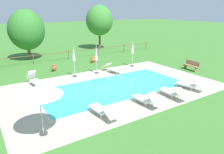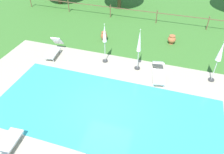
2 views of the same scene
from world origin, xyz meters
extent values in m
plane|color=#3D752D|center=(0.00, 0.00, 0.00)|extent=(160.00, 160.00, 0.00)
cube|color=#B2A893|center=(0.00, 0.00, 0.00)|extent=(15.05, 9.26, 0.01)
cube|color=#38C6D1|center=(0.00, 0.00, 0.01)|extent=(10.49, 4.70, 0.01)
cube|color=#C0B59F|center=(0.00, 2.47, 0.01)|extent=(10.97, 0.24, 0.01)
cube|color=#C0B59F|center=(-5.36, 0.00, 0.01)|extent=(0.24, 4.70, 0.01)
cube|color=white|center=(-2.90, -3.00, 0.32)|extent=(0.70, 1.34, 0.07)
cube|color=silver|center=(-2.90, -3.00, 0.26)|extent=(0.67, 1.32, 0.04)
cylinder|color=silver|center=(-3.20, -2.47, 0.14)|extent=(0.04, 0.04, 0.28)
cylinder|color=silver|center=(-2.69, -2.42, 0.14)|extent=(0.04, 0.04, 0.28)
cube|color=white|center=(2.00, 2.93, 0.32)|extent=(0.84, 1.39, 0.07)
cube|color=white|center=(1.81, 3.93, 0.51)|extent=(0.74, 0.87, 0.46)
cube|color=silver|center=(2.00, 2.93, 0.26)|extent=(0.80, 1.36, 0.04)
cylinder|color=silver|center=(2.36, 2.43, 0.14)|extent=(0.04, 0.04, 0.28)
cylinder|color=silver|center=(1.86, 2.34, 0.14)|extent=(0.04, 0.04, 0.28)
cylinder|color=silver|center=(2.15, 3.52, 0.14)|extent=(0.04, 0.04, 0.28)
cylinder|color=silver|center=(1.65, 3.42, 0.14)|extent=(0.04, 0.04, 0.28)
cube|color=white|center=(-4.57, 3.32, 0.32)|extent=(0.75, 1.36, 0.07)
cube|color=white|center=(-4.68, 4.22, 0.64)|extent=(0.67, 0.65, 0.70)
cube|color=silver|center=(-4.57, 3.32, 0.26)|extent=(0.72, 1.33, 0.04)
cylinder|color=silver|center=(-4.25, 2.80, 0.14)|extent=(0.04, 0.04, 0.28)
cylinder|color=silver|center=(-4.75, 2.74, 0.14)|extent=(0.04, 0.04, 0.28)
cylinder|color=silver|center=(-4.38, 3.90, 0.14)|extent=(0.04, 0.04, 0.28)
cylinder|color=silver|center=(-4.89, 3.83, 0.14)|extent=(0.04, 0.04, 0.28)
cylinder|color=#383838|center=(4.73, 3.87, 0.04)|extent=(0.32, 0.32, 0.08)
cylinder|color=#B2B5B7|center=(4.73, 3.87, 0.66)|extent=(0.04, 0.04, 1.32)
cone|color=white|center=(4.73, 3.87, 1.83)|extent=(0.29, 0.29, 1.01)
sphere|color=white|center=(4.73, 3.87, 2.36)|extent=(0.05, 0.05, 0.05)
cylinder|color=#383838|center=(0.68, 3.70, 0.04)|extent=(0.32, 0.32, 0.08)
cylinder|color=#B2B5B7|center=(0.68, 3.70, 0.60)|extent=(0.04, 0.04, 1.20)
cone|color=white|center=(0.68, 3.70, 1.82)|extent=(0.23, 0.23, 1.25)
sphere|color=white|center=(0.68, 3.70, 2.46)|extent=(0.05, 0.05, 0.05)
cylinder|color=#383838|center=(-1.32, 3.84, 0.04)|extent=(0.32, 0.32, 0.08)
cylinder|color=#B2B5B7|center=(-1.32, 3.84, 0.68)|extent=(0.04, 0.04, 1.37)
cone|color=white|center=(-1.32, 3.84, 1.88)|extent=(0.24, 0.24, 1.04)
sphere|color=white|center=(-1.32, 3.84, 2.42)|extent=(0.05, 0.05, 0.05)
cylinder|color=#B7663D|center=(2.23, 7.25, 0.04)|extent=(0.30, 0.30, 0.08)
ellipsoid|color=#B7663D|center=(2.23, 7.25, 0.33)|extent=(0.54, 0.54, 0.50)
cylinder|color=#B7663D|center=(2.23, 7.25, 0.58)|extent=(0.40, 0.40, 0.06)
cylinder|color=#A85B38|center=(-2.26, 6.26, 0.04)|extent=(0.25, 0.25, 0.08)
ellipsoid|color=#A85B38|center=(-2.26, 6.26, 0.35)|extent=(0.45, 0.45, 0.54)
cylinder|color=#A85B38|center=(-2.26, 6.26, 0.62)|extent=(0.34, 0.34, 0.06)
cylinder|color=brown|center=(-10.71, 10.21, 0.53)|extent=(0.08, 0.08, 1.05)
cylinder|color=brown|center=(-6.90, 10.21, 0.53)|extent=(0.08, 0.08, 1.05)
cylinder|color=brown|center=(-3.09, 10.21, 0.53)|extent=(0.08, 0.08, 1.05)
cylinder|color=brown|center=(0.72, 10.21, 0.53)|extent=(0.08, 0.08, 1.05)
cylinder|color=brown|center=(4.53, 10.21, 0.53)|extent=(0.08, 0.08, 1.05)
cube|color=brown|center=(0.72, 10.21, 0.85)|extent=(22.85, 0.05, 0.05)
camera|label=1|loc=(-7.91, -12.01, 5.38)|focal=34.18mm
camera|label=2|loc=(2.54, -6.78, 7.63)|focal=36.05mm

